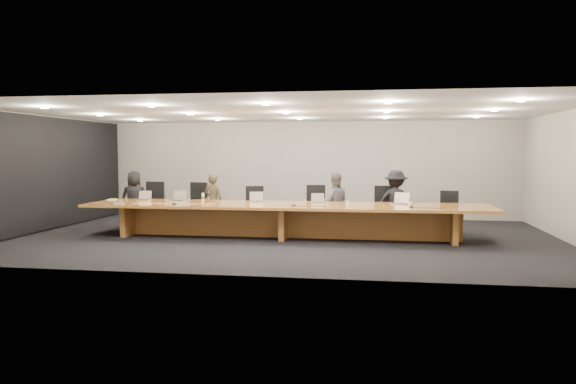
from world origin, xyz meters
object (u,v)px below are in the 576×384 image
Objects in this scene: mic_left at (174,204)px; mic_center at (293,205)px; chair_right at (383,209)px; person_a at (134,199)px; chair_far_right at (447,212)px; paper_cup_near at (348,203)px; laptop_b at (178,196)px; chair_left at (194,205)px; mic_right at (411,207)px; amber_mug at (206,201)px; laptop_d at (318,198)px; av_box at (119,203)px; laptop_c at (256,197)px; chair_far_left at (151,204)px; laptop_e at (400,198)px; person_b at (213,201)px; paper_cup_far at (410,204)px; water_bottle at (203,198)px; chair_mid_left at (255,207)px; conference_table at (286,214)px; person_c at (335,202)px; chair_mid_right at (316,207)px; laptop_a at (144,196)px; person_d at (396,202)px.

mic_center is (2.66, 0.09, -0.00)m from mic_left.
person_a reaches higher than chair_right.
person_a is at bearing -160.20° from chair_far_right.
laptop_b is at bearing 176.68° from paper_cup_near.
chair_left is 6.23m from chair_far_right.
chair_far_right is 7.55× the size of mic_right.
chair_far_right is at bearing 14.58° from amber_mug.
chair_right is at bearing 55.56° from paper_cup_near.
laptop_d is 4.47m from av_box.
laptop_c is (3.37, -0.80, 0.16)m from person_a.
chair_far_left is 6.29m from laptop_e.
person_b is 4.71× the size of laptop_d.
person_a is 6.69m from laptop_e.
laptop_d is 2.07m from paper_cup_far.
av_box is at bearing -172.51° from laptop_c.
chair_far_right is at bearing 13.85° from chair_left.
paper_cup_far is at bearing -1.34° from water_bottle.
person_a is (-3.14, -0.11, 0.17)m from chair_mid_left.
paper_cup_far is (2.71, 0.05, 0.28)m from conference_table.
water_bottle is at bearing 106.41° from person_b.
mic_left is (-3.80, -0.57, -0.03)m from paper_cup_near.
chair_far_right is at bearing 65.99° from laptop_e.
av_box is at bearing 10.71° from person_c.
chair_far_left is 4.23m from chair_mid_right.
chair_left is 5.57m from mic_right.
chair_far_left is 3.88× the size of laptop_a.
chair_mid_right is 0.82× the size of person_b.
mic_left is at bearing -68.96° from laptop_b.
mic_left is (-4.58, -1.72, 0.20)m from chair_right.
chair_left is at bearing 118.40° from amber_mug.
mic_left is at bearing 90.17° from person_b.
person_b is 4.51m from person_d.
chair_mid_left is at bearing 125.79° from mic_center.
laptop_c is at bearing 146.79° from person_a.
mic_left is (1.10, -0.88, -0.10)m from laptop_a.
person_a is at bearing 151.02° from amber_mug.
person_c reaches higher than amber_mug.
laptop_e is 0.72m from mic_right.
chair_mid_right is 1.00m from laptop_d.
mic_right is at bearing -10.56° from laptop_a.
laptop_e is (6.22, -0.93, 0.30)m from chair_far_left.
laptop_c is at bearing -147.80° from chair_mid_right.
paper_cup_far is (3.47, -0.32, -0.08)m from laptop_c.
av_box is (-7.36, -1.84, 0.26)m from chair_far_right.
person_b is at bearing 161.37° from mic_right.
chair_mid_left is at bearing 177.11° from chair_mid_right.
mic_center is at bearing -47.39° from laptop_c.
amber_mug is 0.85× the size of mic_right.
water_bottle is at bearing -179.64° from laptop_c.
person_b reaches higher than chair_right.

